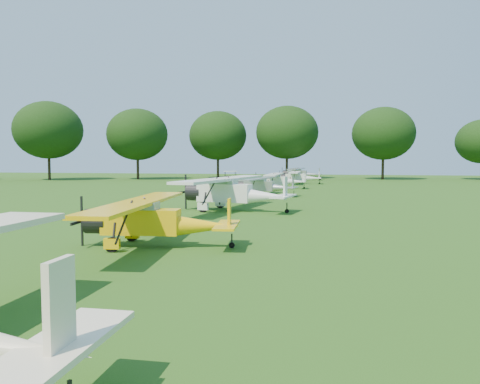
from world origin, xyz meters
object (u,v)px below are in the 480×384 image
(aircraft_3, at_px, (232,190))
(aircraft_5, at_px, (279,179))
(aircraft_2, at_px, (153,218))
(aircraft_7, at_px, (300,173))
(golf_cart, at_px, (230,179))
(aircraft_6, at_px, (299,176))
(aircraft_4, at_px, (264,184))

(aircraft_3, bearing_deg, aircraft_5, 98.97)
(aircraft_2, height_order, aircraft_5, aircraft_2)
(aircraft_3, height_order, aircraft_7, aircraft_3)
(aircraft_5, relative_size, golf_cart, 4.25)
(aircraft_7, bearing_deg, aircraft_3, -86.54)
(aircraft_2, xyz_separation_m, aircraft_6, (1.65, 48.35, -0.07))
(aircraft_5, height_order, golf_cart, aircraft_5)
(aircraft_5, height_order, aircraft_6, aircraft_5)
(aircraft_3, distance_m, aircraft_6, 35.38)
(aircraft_3, distance_m, aircraft_5, 24.45)
(aircraft_2, bearing_deg, aircraft_3, 82.22)
(aircraft_2, xyz_separation_m, aircraft_4, (0.25, 25.94, -0.08))
(aircraft_3, xyz_separation_m, aircraft_6, (1.45, 35.35, -0.31))
(aircraft_4, distance_m, aircraft_7, 35.06)
(aircraft_3, distance_m, aircraft_7, 48.01)
(aircraft_2, bearing_deg, golf_cart, 92.84)
(aircraft_3, relative_size, aircraft_7, 1.14)
(aircraft_5, bearing_deg, aircraft_6, 81.70)
(aircraft_7, height_order, golf_cart, aircraft_7)
(aircraft_4, xyz_separation_m, aircraft_6, (1.41, 22.41, 0.00))
(aircraft_2, height_order, aircraft_7, aircraft_7)
(aircraft_5, xyz_separation_m, aircraft_6, (1.42, 10.90, -0.02))
(aircraft_5, distance_m, aircraft_7, 23.56)
(aircraft_4, height_order, aircraft_5, aircraft_5)
(aircraft_4, height_order, aircraft_7, aircraft_7)
(aircraft_2, distance_m, golf_cart, 51.04)
(aircraft_3, bearing_deg, aircraft_6, 96.69)
(aircraft_6, bearing_deg, aircraft_7, 91.59)
(aircraft_3, relative_size, golf_cart, 5.40)
(aircraft_6, distance_m, golf_cart, 10.47)
(aircraft_2, distance_m, aircraft_4, 25.94)
(aircraft_6, bearing_deg, aircraft_2, -94.06)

